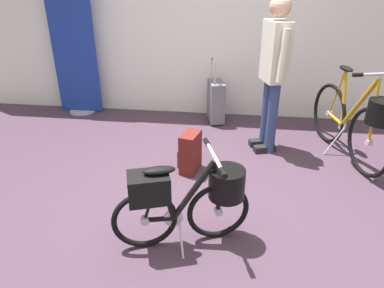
{
  "coord_description": "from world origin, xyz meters",
  "views": [
    {
      "loc": [
        0.33,
        -2.35,
        1.82
      ],
      "look_at": [
        -0.0,
        0.2,
        0.55
      ],
      "focal_mm": 33.07,
      "sensor_mm": 36.0,
      "label": 1
    }
  ],
  "objects_px": {
    "floor_banner_stand": "(74,53)",
    "backpack_on_floor": "(190,153)",
    "rolling_suitcase": "(216,101)",
    "display_bike_left": "(356,120)",
    "visitor_near_wall": "(274,68)",
    "folding_bike_foreground": "(188,197)"
  },
  "relations": [
    {
      "from": "folding_bike_foreground",
      "to": "display_bike_left",
      "type": "relative_size",
      "value": 0.68
    },
    {
      "from": "visitor_near_wall",
      "to": "folding_bike_foreground",
      "type": "bearing_deg",
      "value": -112.07
    },
    {
      "from": "rolling_suitcase",
      "to": "folding_bike_foreground",
      "type": "bearing_deg",
      "value": -90.85
    },
    {
      "from": "backpack_on_floor",
      "to": "folding_bike_foreground",
      "type": "bearing_deg",
      "value": -82.87
    },
    {
      "from": "display_bike_left",
      "to": "visitor_near_wall",
      "type": "relative_size",
      "value": 0.88
    },
    {
      "from": "floor_banner_stand",
      "to": "rolling_suitcase",
      "type": "relative_size",
      "value": 2.21
    },
    {
      "from": "visitor_near_wall",
      "to": "rolling_suitcase",
      "type": "relative_size",
      "value": 1.95
    },
    {
      "from": "folding_bike_foreground",
      "to": "rolling_suitcase",
      "type": "height_order",
      "value": "rolling_suitcase"
    },
    {
      "from": "folding_bike_foreground",
      "to": "visitor_near_wall",
      "type": "bearing_deg",
      "value": 67.93
    },
    {
      "from": "floor_banner_stand",
      "to": "backpack_on_floor",
      "type": "distance_m",
      "value": 2.36
    },
    {
      "from": "rolling_suitcase",
      "to": "floor_banner_stand",
      "type": "bearing_deg",
      "value": 176.42
    },
    {
      "from": "folding_bike_foreground",
      "to": "rolling_suitcase",
      "type": "bearing_deg",
      "value": 89.15
    },
    {
      "from": "rolling_suitcase",
      "to": "visitor_near_wall",
      "type": "bearing_deg",
      "value": -49.09
    },
    {
      "from": "display_bike_left",
      "to": "rolling_suitcase",
      "type": "relative_size",
      "value": 1.7
    },
    {
      "from": "folding_bike_foreground",
      "to": "display_bike_left",
      "type": "bearing_deg",
      "value": 43.92
    },
    {
      "from": "floor_banner_stand",
      "to": "rolling_suitcase",
      "type": "height_order",
      "value": "floor_banner_stand"
    },
    {
      "from": "floor_banner_stand",
      "to": "visitor_near_wall",
      "type": "height_order",
      "value": "floor_banner_stand"
    },
    {
      "from": "folding_bike_foreground",
      "to": "visitor_near_wall",
      "type": "relative_size",
      "value": 0.6
    },
    {
      "from": "visitor_near_wall",
      "to": "rolling_suitcase",
      "type": "bearing_deg",
      "value": 130.91
    },
    {
      "from": "floor_banner_stand",
      "to": "backpack_on_floor",
      "type": "relative_size",
      "value": 4.52
    },
    {
      "from": "rolling_suitcase",
      "to": "display_bike_left",
      "type": "bearing_deg",
      "value": -31.71
    },
    {
      "from": "floor_banner_stand",
      "to": "rolling_suitcase",
      "type": "distance_m",
      "value": 1.99
    }
  ]
}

